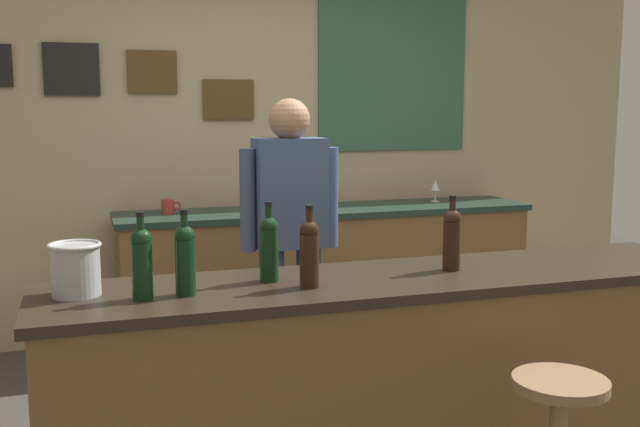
{
  "coord_description": "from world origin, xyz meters",
  "views": [
    {
      "loc": [
        -1.18,
        -3.02,
        1.59
      ],
      "look_at": [
        -0.05,
        0.45,
        1.05
      ],
      "focal_mm": 41.59,
      "sensor_mm": 36.0,
      "label": 1
    }
  ],
  "objects_px": {
    "wine_bottle_a": "(142,261)",
    "ice_bucket": "(75,268)",
    "wine_glass_b": "(435,186)",
    "coffee_mug": "(168,207)",
    "bartender": "(290,232)",
    "wine_glass_a": "(307,193)",
    "wine_bottle_b": "(185,257)",
    "wine_bottle_d": "(309,251)",
    "wine_bottle_c": "(269,246)",
    "wine_bottle_e": "(452,237)"
  },
  "relations": [
    {
      "from": "wine_bottle_b",
      "to": "wine_bottle_d",
      "type": "distance_m",
      "value": 0.45
    },
    {
      "from": "wine_bottle_b",
      "to": "coffee_mug",
      "type": "height_order",
      "value": "wine_bottle_b"
    },
    {
      "from": "wine_bottle_d",
      "to": "wine_glass_a",
      "type": "bearing_deg",
      "value": 73.17
    },
    {
      "from": "wine_bottle_a",
      "to": "wine_glass_b",
      "type": "xyz_separation_m",
      "value": [
        2.23,
        2.2,
        -0.05
      ]
    },
    {
      "from": "wine_bottle_c",
      "to": "wine_glass_b",
      "type": "height_order",
      "value": "wine_bottle_c"
    },
    {
      "from": "ice_bucket",
      "to": "wine_bottle_b",
      "type": "bearing_deg",
      "value": -17.37
    },
    {
      "from": "wine_bottle_b",
      "to": "wine_bottle_c",
      "type": "height_order",
      "value": "same"
    },
    {
      "from": "ice_bucket",
      "to": "coffee_mug",
      "type": "relative_size",
      "value": 1.5
    },
    {
      "from": "wine_bottle_d",
      "to": "ice_bucket",
      "type": "bearing_deg",
      "value": 170.19
    },
    {
      "from": "bartender",
      "to": "wine_glass_b",
      "type": "xyz_separation_m",
      "value": [
        1.4,
        1.13,
        0.07
      ]
    },
    {
      "from": "wine_bottle_d",
      "to": "wine_glass_b",
      "type": "bearing_deg",
      "value": 53.63
    },
    {
      "from": "wine_bottle_d",
      "to": "wine_bottle_e",
      "type": "xyz_separation_m",
      "value": [
        0.63,
        0.1,
        0.0
      ]
    },
    {
      "from": "wine_glass_a",
      "to": "coffee_mug",
      "type": "relative_size",
      "value": 1.24
    },
    {
      "from": "wine_bottle_a",
      "to": "ice_bucket",
      "type": "distance_m",
      "value": 0.26
    },
    {
      "from": "wine_bottle_b",
      "to": "wine_glass_b",
      "type": "distance_m",
      "value": 3.02
    },
    {
      "from": "wine_bottle_c",
      "to": "bartender",
      "type": "bearing_deg",
      "value": 69.76
    },
    {
      "from": "wine_bottle_e",
      "to": "wine_bottle_a",
      "type": "bearing_deg",
      "value": -176.13
    },
    {
      "from": "wine_glass_a",
      "to": "coffee_mug",
      "type": "bearing_deg",
      "value": 175.46
    },
    {
      "from": "wine_bottle_a",
      "to": "wine_bottle_b",
      "type": "xyz_separation_m",
      "value": [
        0.15,
        0.01,
        0.0
      ]
    },
    {
      "from": "bartender",
      "to": "wine_bottle_a",
      "type": "height_order",
      "value": "bartender"
    },
    {
      "from": "wine_bottle_b",
      "to": "ice_bucket",
      "type": "xyz_separation_m",
      "value": [
        -0.37,
        0.12,
        -0.04
      ]
    },
    {
      "from": "bartender",
      "to": "wine_bottle_a",
      "type": "distance_m",
      "value": 1.36
    },
    {
      "from": "wine_bottle_e",
      "to": "wine_bottle_c",
      "type": "bearing_deg",
      "value": 176.84
    },
    {
      "from": "wine_bottle_a",
      "to": "wine_glass_a",
      "type": "height_order",
      "value": "wine_bottle_a"
    },
    {
      "from": "wine_bottle_b",
      "to": "wine_bottle_d",
      "type": "bearing_deg",
      "value": -3.33
    },
    {
      "from": "wine_bottle_b",
      "to": "wine_bottle_d",
      "type": "relative_size",
      "value": 1.0
    },
    {
      "from": "bartender",
      "to": "ice_bucket",
      "type": "height_order",
      "value": "bartender"
    },
    {
      "from": "wine_bottle_a",
      "to": "coffee_mug",
      "type": "relative_size",
      "value": 2.45
    },
    {
      "from": "wine_bottle_d",
      "to": "coffee_mug",
      "type": "height_order",
      "value": "wine_bottle_d"
    },
    {
      "from": "wine_bottle_a",
      "to": "wine_bottle_e",
      "type": "bearing_deg",
      "value": 3.87
    },
    {
      "from": "wine_bottle_a",
      "to": "wine_bottle_c",
      "type": "distance_m",
      "value": 0.5
    },
    {
      "from": "bartender",
      "to": "wine_bottle_b",
      "type": "height_order",
      "value": "bartender"
    },
    {
      "from": "wine_bottle_c",
      "to": "wine_bottle_e",
      "type": "xyz_separation_m",
      "value": [
        0.75,
        -0.04,
        0.0
      ]
    },
    {
      "from": "wine_glass_b",
      "to": "coffee_mug",
      "type": "bearing_deg",
      "value": -178.82
    },
    {
      "from": "wine_bottle_c",
      "to": "wine_bottle_d",
      "type": "relative_size",
      "value": 1.0
    },
    {
      "from": "wine_bottle_d",
      "to": "wine_bottle_e",
      "type": "bearing_deg",
      "value": 8.69
    },
    {
      "from": "wine_bottle_d",
      "to": "ice_bucket",
      "type": "distance_m",
      "value": 0.83
    },
    {
      "from": "wine_glass_a",
      "to": "wine_glass_b",
      "type": "height_order",
      "value": "same"
    },
    {
      "from": "wine_glass_a",
      "to": "bartender",
      "type": "bearing_deg",
      "value": -111.67
    },
    {
      "from": "wine_bottle_d",
      "to": "ice_bucket",
      "type": "xyz_separation_m",
      "value": [
        -0.82,
        0.14,
        -0.04
      ]
    },
    {
      "from": "wine_bottle_a",
      "to": "wine_bottle_e",
      "type": "height_order",
      "value": "same"
    },
    {
      "from": "wine_bottle_a",
      "to": "wine_bottle_d",
      "type": "xyz_separation_m",
      "value": [
        0.6,
        -0.01,
        0.0
      ]
    },
    {
      "from": "ice_bucket",
      "to": "coffee_mug",
      "type": "height_order",
      "value": "ice_bucket"
    },
    {
      "from": "wine_bottle_c",
      "to": "wine_glass_a",
      "type": "relative_size",
      "value": 1.97
    },
    {
      "from": "wine_glass_a",
      "to": "coffee_mug",
      "type": "xyz_separation_m",
      "value": [
        -0.9,
        0.07,
        -0.06
      ]
    },
    {
      "from": "wine_glass_b",
      "to": "coffee_mug",
      "type": "distance_m",
      "value": 1.9
    },
    {
      "from": "bartender",
      "to": "wine_bottle_c",
      "type": "relative_size",
      "value": 5.29
    },
    {
      "from": "wine_bottle_d",
      "to": "wine_glass_a",
      "type": "relative_size",
      "value": 1.97
    },
    {
      "from": "wine_bottle_d",
      "to": "wine_bottle_e",
      "type": "distance_m",
      "value": 0.64
    },
    {
      "from": "wine_bottle_a",
      "to": "ice_bucket",
      "type": "height_order",
      "value": "wine_bottle_a"
    }
  ]
}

